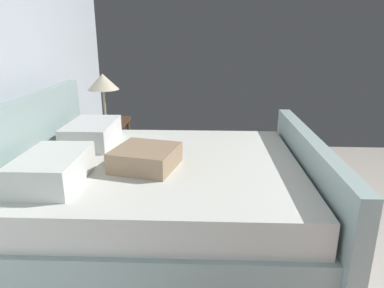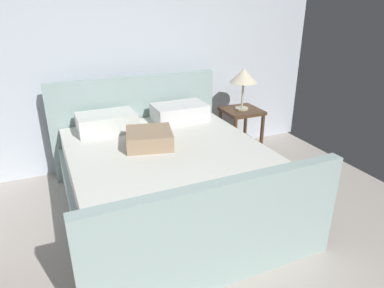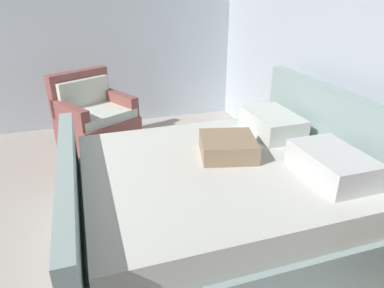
{
  "view_description": "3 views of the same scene",
  "coord_description": "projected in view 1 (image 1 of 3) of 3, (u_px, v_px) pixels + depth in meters",
  "views": [
    {
      "loc": [
        -2.16,
        1.78,
        1.51
      ],
      "look_at": [
        0.01,
        1.89,
        0.81
      ],
      "focal_mm": 33.04,
      "sensor_mm": 36.0,
      "label": 1
    },
    {
      "loc": [
        -0.7,
        -0.53,
        1.83
      ],
      "look_at": [
        0.4,
        2.0,
        0.66
      ],
      "focal_mm": 31.98,
      "sensor_mm": 36.0,
      "label": 2
    },
    {
      "loc": [
        2.26,
        1.25,
        1.8
      ],
      "look_at": [
        -0.02,
        1.96,
        0.7
      ],
      "focal_mm": 32.7,
      "sensor_mm": 36.0,
      "label": 3
    }
  ],
  "objects": [
    {
      "name": "bed",
      "position": [
        164.0,
        196.0,
        2.61
      ],
      "size": [
        1.88,
        2.13,
        1.07
      ],
      "color": "#98B1AE",
      "rests_on": "ground"
    },
    {
      "name": "nightstand_right",
      "position": [
        107.0,
        138.0,
        3.82
      ],
      "size": [
        0.44,
        0.44,
        0.6
      ],
      "color": "#4B311F",
      "rests_on": "ground"
    },
    {
      "name": "table_lamp_right",
      "position": [
        103.0,
        83.0,
        3.64
      ],
      "size": [
        0.32,
        0.32,
        0.49
      ],
      "color": "#B7B293",
      "rests_on": "nightstand_right"
    }
  ]
}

